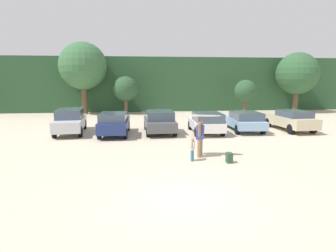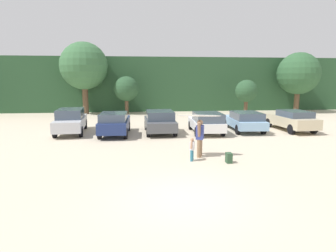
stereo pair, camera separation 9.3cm
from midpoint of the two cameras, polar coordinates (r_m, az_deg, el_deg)
name	(u,v)px [view 1 (the left image)]	position (r m, az deg, el deg)	size (l,w,h in m)	color
ground_plane	(185,198)	(9.30, 3.07, -13.97)	(120.00, 120.00, 0.00)	beige
hillside_ridge	(147,84)	(38.77, -4.31, 8.30)	(108.00, 12.00, 6.13)	#284C2D
tree_left	(83,66)	(31.89, -16.48, 11.24)	(4.91, 4.91, 7.48)	brown
tree_right	(125,89)	(30.85, -8.46, 7.22)	(2.59, 2.59, 3.96)	brown
tree_far_left	(245,91)	(31.33, 14.91, 6.64)	(2.29, 2.29, 3.60)	brown
tree_ridge_back	(297,74)	(35.50, 24.03, 9.38)	(4.60, 4.60, 6.58)	brown
parked_car_silver	(70,120)	(20.83, -18.80, 1.04)	(2.13, 4.83, 1.67)	silver
parked_car_navy	(114,123)	(19.36, -10.67, 0.59)	(1.93, 4.36, 1.53)	navy
parked_car_dark_gray	(159,121)	(19.83, -1.83, 0.94)	(2.01, 4.25, 1.54)	#4C4F54
parked_car_white	(206,122)	(19.86, 7.38, 0.79)	(2.02, 4.17, 1.46)	white
parked_car_sky_blue	(244,120)	(21.32, 14.65, 1.08)	(2.14, 4.53, 1.39)	#84ADD1
parked_car_champagne	(290,119)	(22.64, 22.82, 1.19)	(2.05, 4.72, 1.47)	beige
person_adult	(200,136)	(13.78, 6.15, -1.95)	(0.46, 0.72, 1.78)	#8C6B4C
person_child	(192,148)	(13.12, 4.62, -4.31)	(0.28, 0.45, 1.05)	teal
surfboard_white	(200,116)	(13.68, 6.04, 2.03)	(2.11, 0.97, 0.19)	white
backpack_dropped	(229,158)	(13.14, 11.76, -6.13)	(0.24, 0.34, 0.45)	#2D4C33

